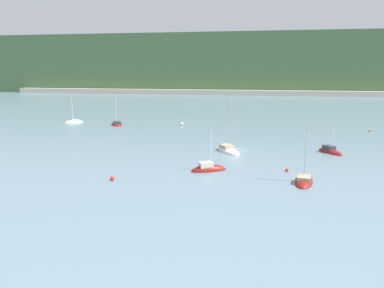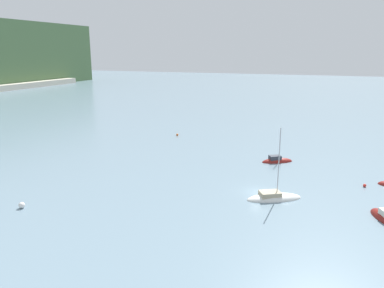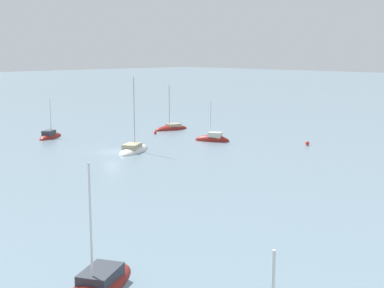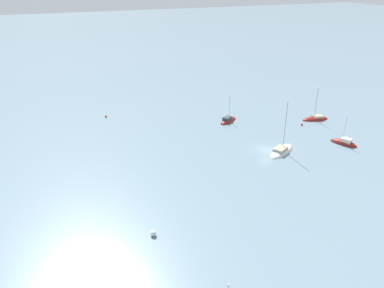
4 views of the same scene
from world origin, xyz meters
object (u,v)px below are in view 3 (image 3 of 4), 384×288
at_px(sailboat_1, 134,150).
at_px(sailboat_5, 171,129).
at_px(mooring_buoy_3, 307,143).
at_px(sailboat_2, 213,140).
at_px(sailboat_3, 97,288).
at_px(mooring_buoy_1, 155,132).
at_px(sailboat_0, 50,137).

relative_size(sailboat_1, sailboat_5, 1.27).
bearing_deg(mooring_buoy_3, sailboat_2, 30.77).
height_order(sailboat_3, mooring_buoy_1, sailboat_3).
xyz_separation_m(mooring_buoy_1, mooring_buoy_3, (-24.97, -9.44, 0.05)).
bearing_deg(sailboat_2, sailboat_1, 55.78).
relative_size(sailboat_2, mooring_buoy_1, 14.02).
bearing_deg(sailboat_3, sailboat_1, -159.86).
distance_m(sailboat_2, mooring_buoy_1, 12.26).
relative_size(sailboat_0, sailboat_3, 0.85).
xyz_separation_m(sailboat_1, mooring_buoy_1, (10.31, -12.81, 0.15)).
bearing_deg(sailboat_1, mooring_buoy_3, -63.66).
relative_size(sailboat_3, mooring_buoy_3, 13.87).
xyz_separation_m(sailboat_1, sailboat_3, (-34.52, 29.79, 0.00)).
bearing_deg(mooring_buoy_1, sailboat_0, 59.46).
relative_size(sailboat_1, sailboat_2, 1.58).
xyz_separation_m(sailboat_0, sailboat_2, (-21.15, -17.08, -0.01)).
bearing_deg(sailboat_3, mooring_buoy_3, 171.82).
distance_m(sailboat_0, mooring_buoy_3, 42.03).
distance_m(sailboat_0, mooring_buoy_1, 17.75).
height_order(sailboat_2, mooring_buoy_3, sailboat_2).
bearing_deg(sailboat_0, sailboat_5, -50.23).
xyz_separation_m(sailboat_1, mooring_buoy_3, (-14.66, -22.25, 0.20)).
bearing_deg(mooring_buoy_3, sailboat_0, 36.04).
xyz_separation_m(sailboat_0, sailboat_1, (-19.32, -2.47, -0.01)).
bearing_deg(mooring_buoy_1, sailboat_1, 128.81).
xyz_separation_m(sailboat_0, sailboat_3, (-53.85, 27.31, -0.01)).
xyz_separation_m(sailboat_0, mooring_buoy_3, (-33.99, -24.73, 0.19)).
bearing_deg(sailboat_3, sailboat_5, -164.87).
distance_m(sailboat_5, mooring_buoy_3, 27.22).
xyz_separation_m(sailboat_3, mooring_buoy_1, (44.83, -42.60, 0.15)).
distance_m(sailboat_1, mooring_buoy_3, 26.65).
bearing_deg(sailboat_5, sailboat_0, -9.60).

